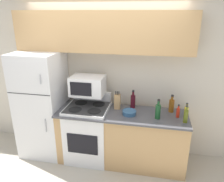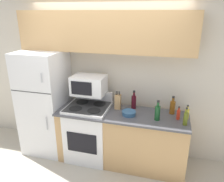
{
  "view_description": "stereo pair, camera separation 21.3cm",
  "coord_description": "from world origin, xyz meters",
  "px_view_note": "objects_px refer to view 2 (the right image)",
  "views": [
    {
      "loc": [
        0.81,
        -2.72,
        2.36
      ],
      "look_at": [
        0.21,
        0.28,
        1.24
      ],
      "focal_mm": 35.0,
      "sensor_mm": 36.0,
      "label": 1
    },
    {
      "loc": [
        1.02,
        -2.68,
        2.36
      ],
      "look_at": [
        0.21,
        0.28,
        1.24
      ],
      "focal_mm": 35.0,
      "sensor_mm": 36.0,
      "label": 2
    }
  ],
  "objects_px": {
    "bowl": "(129,113)",
    "bottle_olive_oil": "(186,118)",
    "bottle_whiskey": "(172,107)",
    "knife_block": "(118,102)",
    "bottle_wine_green": "(157,112)",
    "bottle_hot_sauce": "(178,114)",
    "refrigerator": "(45,103)",
    "stove": "(89,131)",
    "bottle_wine_red": "(134,101)",
    "microwave": "(89,85)",
    "bottle_cooking_spray": "(187,114)"
  },
  "relations": [
    {
      "from": "microwave",
      "to": "knife_block",
      "type": "xyz_separation_m",
      "value": [
        0.48,
        0.01,
        -0.24
      ]
    },
    {
      "from": "bowl",
      "to": "bottle_wine_red",
      "type": "relative_size",
      "value": 0.71
    },
    {
      "from": "bottle_whiskey",
      "to": "bottle_cooking_spray",
      "type": "bearing_deg",
      "value": -33.52
    },
    {
      "from": "bottle_wine_green",
      "to": "bottle_whiskey",
      "type": "bearing_deg",
      "value": 52.8
    },
    {
      "from": "knife_block",
      "to": "bottle_wine_red",
      "type": "relative_size",
      "value": 1.0
    },
    {
      "from": "knife_block",
      "to": "stove",
      "type": "bearing_deg",
      "value": -164.32
    },
    {
      "from": "bottle_wine_green",
      "to": "bottle_hot_sauce",
      "type": "distance_m",
      "value": 0.31
    },
    {
      "from": "microwave",
      "to": "bowl",
      "type": "xyz_separation_m",
      "value": [
        0.69,
        -0.17,
        -0.33
      ]
    },
    {
      "from": "refrigerator",
      "to": "bottle_olive_oil",
      "type": "height_order",
      "value": "refrigerator"
    },
    {
      "from": "refrigerator",
      "to": "microwave",
      "type": "bearing_deg",
      "value": 4.75
    },
    {
      "from": "stove",
      "to": "bottle_whiskey",
      "type": "distance_m",
      "value": 1.41
    },
    {
      "from": "knife_block",
      "to": "bottle_wine_green",
      "type": "xyz_separation_m",
      "value": [
        0.64,
        -0.22,
        -0.0
      ]
    },
    {
      "from": "refrigerator",
      "to": "bowl",
      "type": "bearing_deg",
      "value": -3.88
    },
    {
      "from": "refrigerator",
      "to": "bottle_olive_oil",
      "type": "bearing_deg",
      "value": -4.86
    },
    {
      "from": "bottle_whiskey",
      "to": "microwave",
      "type": "bearing_deg",
      "value": -177.46
    },
    {
      "from": "microwave",
      "to": "bottle_whiskey",
      "type": "xyz_separation_m",
      "value": [
        1.32,
        0.06,
        -0.25
      ]
    },
    {
      "from": "bottle_wine_green",
      "to": "bottle_cooking_spray",
      "type": "bearing_deg",
      "value": 18.24
    },
    {
      "from": "refrigerator",
      "to": "bowl",
      "type": "distance_m",
      "value": 1.49
    },
    {
      "from": "bottle_wine_red",
      "to": "bottle_hot_sauce",
      "type": "distance_m",
      "value": 0.72
    },
    {
      "from": "knife_block",
      "to": "bowl",
      "type": "distance_m",
      "value": 0.29
    },
    {
      "from": "bottle_olive_oil",
      "to": "microwave",
      "type": "bearing_deg",
      "value": 170.13
    },
    {
      "from": "bottle_wine_red",
      "to": "bottle_cooking_spray",
      "type": "xyz_separation_m",
      "value": [
        0.8,
        -0.17,
        -0.03
      ]
    },
    {
      "from": "bottle_wine_red",
      "to": "bottle_hot_sauce",
      "type": "height_order",
      "value": "bottle_wine_red"
    },
    {
      "from": "refrigerator",
      "to": "microwave",
      "type": "xyz_separation_m",
      "value": [
        0.79,
        0.07,
        0.37
      ]
    },
    {
      "from": "knife_block",
      "to": "refrigerator",
      "type": "bearing_deg",
      "value": -176.53
    },
    {
      "from": "stove",
      "to": "bottle_wine_green",
      "type": "xyz_separation_m",
      "value": [
        1.09,
        -0.09,
        0.52
      ]
    },
    {
      "from": "bottle_hot_sauce",
      "to": "refrigerator",
      "type": "bearing_deg",
      "value": 178.79
    },
    {
      "from": "stove",
      "to": "bottle_wine_green",
      "type": "distance_m",
      "value": 1.22
    },
    {
      "from": "refrigerator",
      "to": "bottle_hot_sauce",
      "type": "bearing_deg",
      "value": -1.21
    },
    {
      "from": "knife_block",
      "to": "bottle_olive_oil",
      "type": "distance_m",
      "value": 1.05
    },
    {
      "from": "microwave",
      "to": "bottle_whiskey",
      "type": "relative_size",
      "value": 1.88
    },
    {
      "from": "microwave",
      "to": "bottle_cooking_spray",
      "type": "xyz_separation_m",
      "value": [
        1.52,
        -0.08,
        -0.28
      ]
    },
    {
      "from": "refrigerator",
      "to": "bottle_wine_green",
      "type": "distance_m",
      "value": 1.91
    },
    {
      "from": "stove",
      "to": "bottle_olive_oil",
      "type": "bearing_deg",
      "value": -5.51
    },
    {
      "from": "stove",
      "to": "knife_block",
      "type": "distance_m",
      "value": 0.71
    },
    {
      "from": "bottle_whiskey",
      "to": "bottle_olive_oil",
      "type": "height_order",
      "value": "bottle_whiskey"
    },
    {
      "from": "refrigerator",
      "to": "bottle_wine_green",
      "type": "height_order",
      "value": "refrigerator"
    },
    {
      "from": "microwave",
      "to": "bottle_wine_green",
      "type": "height_order",
      "value": "microwave"
    },
    {
      "from": "bottle_wine_green",
      "to": "bottle_cooking_spray",
      "type": "height_order",
      "value": "bottle_wine_green"
    },
    {
      "from": "stove",
      "to": "bottle_wine_red",
      "type": "distance_m",
      "value": 0.9
    },
    {
      "from": "bowl",
      "to": "bottle_olive_oil",
      "type": "bearing_deg",
      "value": -6.68
    },
    {
      "from": "bottle_hot_sauce",
      "to": "bowl",
      "type": "bearing_deg",
      "value": -175.65
    },
    {
      "from": "refrigerator",
      "to": "bottle_hot_sauce",
      "type": "height_order",
      "value": "refrigerator"
    },
    {
      "from": "bottle_olive_oil",
      "to": "bottle_whiskey",
      "type": "bearing_deg",
      "value": 119.15
    },
    {
      "from": "bottle_wine_green",
      "to": "bottle_hot_sauce",
      "type": "relative_size",
      "value": 1.5
    },
    {
      "from": "bottle_cooking_spray",
      "to": "bottle_whiskey",
      "type": "bearing_deg",
      "value": 146.48
    },
    {
      "from": "bottle_wine_green",
      "to": "bottle_olive_oil",
      "type": "relative_size",
      "value": 1.15
    },
    {
      "from": "bottle_wine_green",
      "to": "bottle_hot_sauce",
      "type": "bearing_deg",
      "value": 18.85
    },
    {
      "from": "bowl",
      "to": "bottle_olive_oil",
      "type": "height_order",
      "value": "bottle_olive_oil"
    },
    {
      "from": "stove",
      "to": "bottle_olive_oil",
      "type": "xyz_separation_m",
      "value": [
        1.48,
        -0.14,
        0.51
      ]
    }
  ]
}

